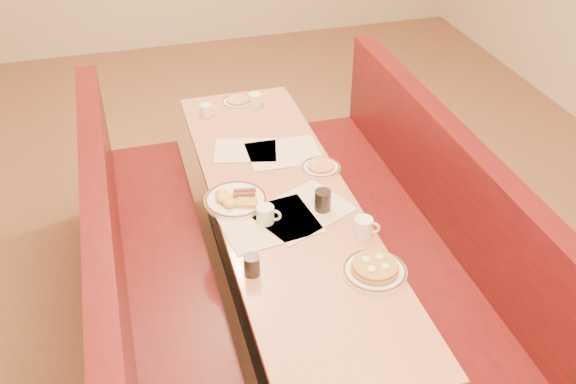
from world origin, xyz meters
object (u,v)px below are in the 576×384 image
object	(u,v)px
coffee_mug_d	(206,110)
soda_tumbler_near	(252,265)
soda_tumbler_mid	(323,201)
booth_left	(148,285)
diner_table	(285,258)
pancake_plate	(375,269)
coffee_mug_a	(364,227)
booth_right	(410,236)
coffee_mug_b	(266,215)
eggs_plate	(235,199)
coffee_mug_c	(255,100)

from	to	relation	value
coffee_mug_d	soda_tumbler_near	bearing A→B (deg)	-80.24
coffee_mug_d	soda_tumbler_mid	distance (m)	1.18
booth_left	soda_tumbler_near	xyz separation A→B (m)	(0.45, -0.48, 0.44)
diner_table	pancake_plate	bearing A→B (deg)	-69.27
diner_table	pancake_plate	size ratio (longest dim) A/B	8.84
coffee_mug_a	booth_right	bearing A→B (deg)	61.78
booth_right	coffee_mug_b	bearing A→B (deg)	-170.64
booth_right	booth_left	bearing A→B (deg)	180.00
booth_left	booth_right	size ratio (longest dim) A/B	1.00
diner_table	booth_left	distance (m)	0.73
eggs_plate	coffee_mug_a	xyz separation A→B (m)	(0.53, -0.42, 0.03)
soda_tumbler_near	soda_tumbler_mid	xyz separation A→B (m)	(0.44, 0.36, 0.01)
coffee_mug_a	soda_tumbler_mid	size ratio (longest dim) A/B	1.07
soda_tumbler_near	eggs_plate	bearing A→B (deg)	85.98
eggs_plate	soda_tumbler_mid	size ratio (longest dim) A/B	2.82
booth_left	eggs_plate	distance (m)	0.64
coffee_mug_b	soda_tumbler_near	size ratio (longest dim) A/B	1.20
booth_right	coffee_mug_b	size ratio (longest dim) A/B	21.17
diner_table	coffee_mug_b	size ratio (longest dim) A/B	21.17
booth_right	coffee_mug_a	world-z (taller)	booth_right
booth_left	coffee_mug_d	size ratio (longest dim) A/B	24.62
pancake_plate	soda_tumbler_near	xyz separation A→B (m)	(-0.51, 0.14, 0.03)
diner_table	soda_tumbler_near	bearing A→B (deg)	-120.44
booth_left	coffee_mug_a	distance (m)	1.16
pancake_plate	coffee_mug_a	xyz separation A→B (m)	(0.05, 0.26, 0.03)
pancake_plate	soda_tumbler_near	distance (m)	0.53
eggs_plate	coffee_mug_d	size ratio (longest dim) A/B	3.13
booth_left	soda_tumbler_near	distance (m)	0.79
coffee_mug_a	coffee_mug_b	xyz separation A→B (m)	(-0.42, 0.22, -0.00)
eggs_plate	booth_left	bearing A→B (deg)	-173.13
coffee_mug_a	diner_table	bearing A→B (deg)	151.34
pancake_plate	eggs_plate	xyz separation A→B (m)	(-0.48, 0.68, -0.00)
booth_left	soda_tumbler_mid	bearing A→B (deg)	-7.68
soda_tumbler_mid	coffee_mug_b	bearing A→B (deg)	-175.70
coffee_mug_b	coffee_mug_c	xyz separation A→B (m)	(0.23, 1.17, -0.00)
booth_left	booth_right	world-z (taller)	same
booth_right	coffee_mug_d	distance (m)	1.44
coffee_mug_c	coffee_mug_d	world-z (taller)	coffee_mug_c
booth_right	eggs_plate	bearing A→B (deg)	176.54
pancake_plate	coffee_mug_b	distance (m)	0.60
pancake_plate	coffee_mug_a	bearing A→B (deg)	79.17
soda_tumbler_mid	coffee_mug_d	bearing A→B (deg)	108.94
diner_table	pancake_plate	distance (m)	0.77
booth_left	diner_table	bearing A→B (deg)	0.00
coffee_mug_b	soda_tumbler_near	xyz separation A→B (m)	(-0.15, -0.33, 0.00)
eggs_plate	coffee_mug_c	xyz separation A→B (m)	(0.34, 0.97, 0.03)
pancake_plate	soda_tumbler_mid	xyz separation A→B (m)	(-0.07, 0.50, 0.03)
coffee_mug_a	coffee_mug_d	world-z (taller)	coffee_mug_a
booth_right	eggs_plate	size ratio (longest dim) A/B	7.87
pancake_plate	eggs_plate	world-z (taller)	same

